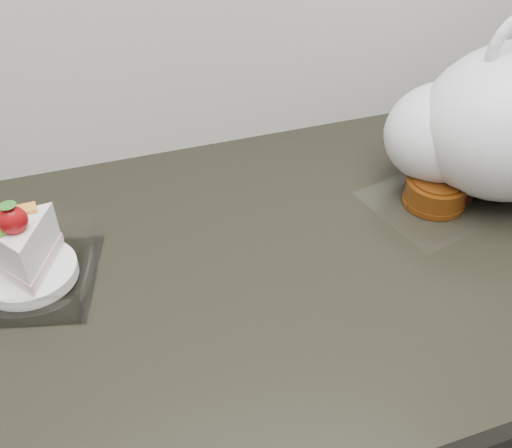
{
  "coord_description": "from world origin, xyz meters",
  "views": [
    {
      "loc": [
        -0.15,
        1.15,
        1.42
      ],
      "look_at": [
        0.05,
        1.71,
        0.94
      ],
      "focal_mm": 40.0,
      "sensor_mm": 36.0,
      "label": 1
    }
  ],
  "objects": [
    {
      "name": "counter",
      "position": [
        0.0,
        1.69,
        0.45
      ],
      "size": [
        2.04,
        0.64,
        0.9
      ],
      "color": "black",
      "rests_on": "ground"
    },
    {
      "name": "cake_tray",
      "position": [
        -0.25,
        1.74,
        0.93
      ],
      "size": [
        0.2,
        0.2,
        0.13
      ],
      "rotation": [
        0.0,
        0.0,
        -0.26
      ],
      "color": "white",
      "rests_on": "counter"
    },
    {
      "name": "mooncake_wrap",
      "position": [
        0.34,
        1.72,
        0.92
      ],
      "size": [
        0.21,
        0.2,
        0.04
      ],
      "rotation": [
        0.0,
        0.0,
        0.37
      ],
      "color": "white",
      "rests_on": "counter"
    },
    {
      "name": "plastic_bag",
      "position": [
        0.44,
        1.73,
        1.01
      ],
      "size": [
        0.38,
        0.3,
        0.29
      ],
      "rotation": [
        0.0,
        0.0,
        -0.22
      ],
      "color": "white",
      "rests_on": "counter"
    }
  ]
}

